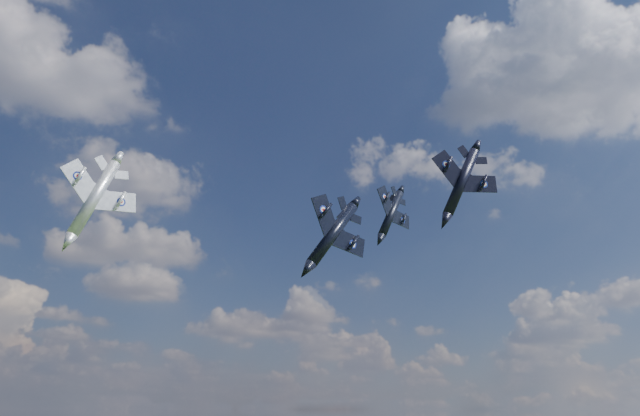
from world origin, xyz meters
name	(u,v)px	position (x,y,z in m)	size (l,w,h in m)	color
jet_lead_navy	(333,234)	(3.96, 9.09, 77.74)	(11.28, 15.72, 3.25)	black
jet_right_navy	(461,182)	(13.18, -6.32, 81.42)	(9.11, 12.70, 2.63)	black
jet_high_navy	(391,214)	(23.45, 24.82, 87.68)	(10.39, 14.49, 3.00)	black
jet_left_silver	(94,198)	(-24.57, 24.12, 83.06)	(11.90, 16.58, 3.43)	#95969E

